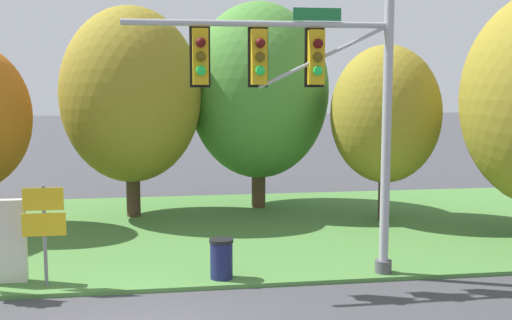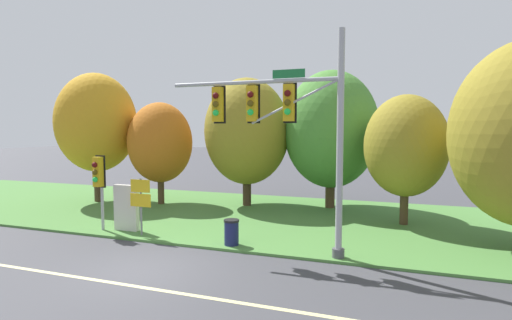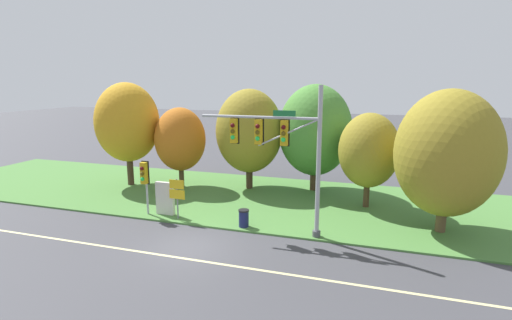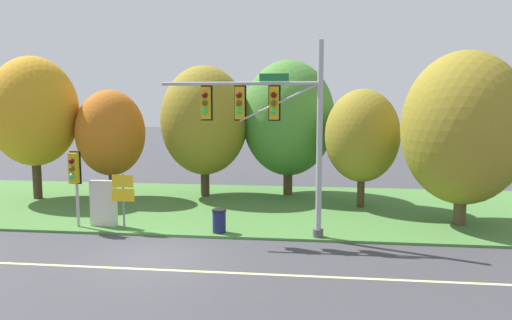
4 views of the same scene
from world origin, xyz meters
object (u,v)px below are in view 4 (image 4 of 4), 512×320
object	(u,v)px
route_sign_post	(123,193)
tree_nearest_road	(34,112)
tree_behind_signpost	(204,121)
info_kiosk	(104,203)
traffic_signal_mast	(271,119)
trash_bin	(219,221)
tree_tall_centre	(362,136)
tree_right_far	(464,128)
tree_mid_verge	(288,118)
tree_left_of_mast	(111,133)
pedestrian_signal_near_kerb	(74,173)

from	to	relation	value
route_sign_post	tree_nearest_road	bearing A→B (deg)	141.55
tree_behind_signpost	info_kiosk	xyz separation A→B (m)	(-2.70, -6.91, -3.15)
traffic_signal_mast	trash_bin	bearing A→B (deg)	175.90
info_kiosk	trash_bin	xyz separation A→B (m)	(4.95, -0.48, -0.47)
traffic_signal_mast	tree_tall_centre	xyz separation A→B (m)	(3.88, 5.68, -1.01)
traffic_signal_mast	tree_right_far	distance (m)	8.19
route_sign_post	tree_mid_verge	bearing A→B (deg)	53.65
tree_mid_verge	tree_left_of_mast	bearing A→B (deg)	-166.68
route_sign_post	tree_behind_signpost	xyz separation A→B (m)	(1.67, 7.35, 2.60)
pedestrian_signal_near_kerb	route_sign_post	size ratio (longest dim) A/B	1.38
pedestrian_signal_near_kerb	info_kiosk	size ratio (longest dim) A/B	1.65
route_sign_post	info_kiosk	distance (m)	1.25
tree_nearest_road	info_kiosk	size ratio (longest dim) A/B	3.92
traffic_signal_mast	tree_behind_signpost	distance (m)	8.67
pedestrian_signal_near_kerb	tree_tall_centre	bearing A→B (deg)	24.85
tree_behind_signpost	tree_mid_verge	bearing A→B (deg)	12.12
pedestrian_signal_near_kerb	tree_nearest_road	bearing A→B (deg)	131.81
tree_tall_centre	trash_bin	distance (m)	8.64
route_sign_post	trash_bin	world-z (taller)	route_sign_post
tree_left_of_mast	tree_tall_centre	world-z (taller)	tree_left_of_mast
tree_behind_signpost	traffic_signal_mast	bearing A→B (deg)	-60.35
tree_left_of_mast	tree_tall_centre	bearing A→B (deg)	-2.80
tree_left_of_mast	traffic_signal_mast	bearing A→B (deg)	-34.90
pedestrian_signal_near_kerb	info_kiosk	world-z (taller)	pedestrian_signal_near_kerb
info_kiosk	pedestrian_signal_near_kerb	bearing A→B (deg)	-156.04
tree_left_of_mast	tree_behind_signpost	bearing A→B (deg)	14.43
trash_bin	tree_right_far	bearing A→B (deg)	14.65
pedestrian_signal_near_kerb	tree_left_of_mast	distance (m)	6.33
tree_nearest_road	tree_tall_centre	xyz separation A→B (m)	(16.82, -0.06, -1.11)
tree_mid_verge	tree_nearest_road	bearing A→B (deg)	-168.12
tree_mid_verge	route_sign_post	bearing A→B (deg)	-126.35
tree_nearest_road	tree_behind_signpost	distance (m)	8.86
pedestrian_signal_near_kerb	tree_mid_verge	distance (m)	11.78
traffic_signal_mast	tree_mid_verge	size ratio (longest dim) A/B	1.00
tree_tall_centre	route_sign_post	bearing A→B (deg)	-150.81
tree_behind_signpost	trash_bin	xyz separation A→B (m)	(2.25, -7.38, -3.62)
traffic_signal_mast	tree_left_of_mast	world-z (taller)	traffic_signal_mast
route_sign_post	tree_left_of_mast	world-z (taller)	tree_left_of_mast
traffic_signal_mast	info_kiosk	distance (m)	7.86
tree_mid_verge	traffic_signal_mast	bearing A→B (deg)	-91.06
tree_right_far	trash_bin	xyz separation A→B (m)	(-9.75, -2.55, -3.56)
tree_left_of_mast	info_kiosk	world-z (taller)	tree_left_of_mast
route_sign_post	tree_behind_signpost	size ratio (longest dim) A/B	0.32
tree_nearest_road	tree_right_far	distance (m)	20.89
pedestrian_signal_near_kerb	tree_nearest_road	world-z (taller)	tree_nearest_road
info_kiosk	tree_behind_signpost	bearing A→B (deg)	68.64
tree_behind_signpost	tree_tall_centre	size ratio (longest dim) A/B	1.23
traffic_signal_mast	tree_nearest_road	distance (m)	14.15
traffic_signal_mast	info_kiosk	world-z (taller)	traffic_signal_mast
pedestrian_signal_near_kerb	tree_left_of_mast	world-z (taller)	tree_left_of_mast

